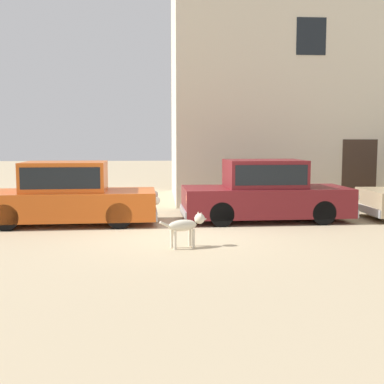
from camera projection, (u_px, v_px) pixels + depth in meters
The scene contains 4 objects.
ground_plane at pixel (178, 233), 10.85m from camera, with size 80.00×80.00×0.00m, color tan.
parked_sedan_nearest at pixel (67, 194), 11.91m from camera, with size 4.49×1.85×1.55m.
parked_sedan_second at pixel (265, 191), 12.45m from camera, with size 4.41×1.85×1.57m.
stray_dog_spotted at pixel (187, 225), 9.33m from camera, with size 0.96×0.47×0.68m.
Camera 1 is at (-0.41, -10.69, 2.05)m, focal length 45.33 mm.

